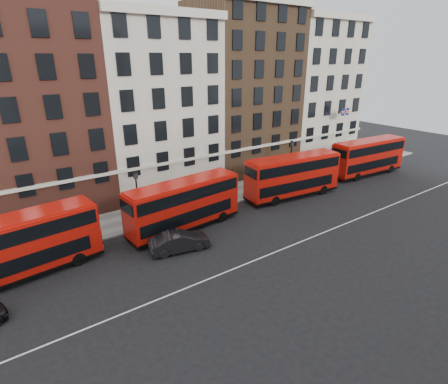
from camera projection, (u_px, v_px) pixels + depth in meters
ground at (251, 245)px, 29.15m from camera, size 120.00×120.00×0.00m
pavement at (189, 204)px, 37.14m from camera, size 80.00×5.00×0.15m
kerb at (201, 212)px, 35.23m from camera, size 80.00×0.30×0.16m
road_centre_line at (267, 255)px, 27.62m from camera, size 70.00×0.12×0.01m
building_terrace at (151, 99)px, 38.93m from camera, size 64.00×11.95×22.00m
bus_a at (17, 246)px, 24.09m from camera, size 11.11×3.78×4.58m
bus_b at (184, 204)px, 31.09m from camera, size 10.98×3.62×4.53m
bus_c at (293, 175)px, 38.34m from camera, size 11.39×3.88×4.69m
bus_d at (368, 156)px, 45.71m from camera, size 11.26×3.49×4.66m
car_front at (180, 241)px, 28.07m from camera, size 5.11×2.64×1.60m
lamp_post_left at (137, 196)px, 31.15m from camera, size 0.44×0.44×5.33m
lamp_post_right at (291, 159)px, 42.17m from camera, size 0.44×0.44×5.33m
traffic_light at (350, 153)px, 47.38m from camera, size 0.25×0.45×3.27m
iron_railings at (179, 192)px, 38.61m from camera, size 6.60×0.06×1.00m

